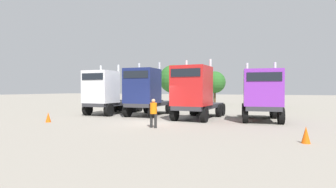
% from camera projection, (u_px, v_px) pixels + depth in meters
% --- Properties ---
extents(ground, '(200.00, 200.00, 0.00)m').
position_uv_depth(ground, '(151.00, 123.00, 17.54)').
color(ground, gray).
extents(semi_truck_white, '(2.55, 6.41, 4.41)m').
position_uv_depth(semi_truck_white, '(106.00, 93.00, 23.26)').
color(semi_truck_white, '#333338').
rests_on(semi_truck_white, ground).
extents(semi_truck_navy, '(2.84, 6.32, 4.51)m').
position_uv_depth(semi_truck_navy, '(146.00, 92.00, 21.98)').
color(semi_truck_navy, '#333338').
rests_on(semi_truck_navy, ground).
extents(semi_truck_red, '(2.79, 6.47, 4.48)m').
position_uv_depth(semi_truck_red, '(195.00, 92.00, 19.31)').
color(semi_truck_red, '#333338').
rests_on(semi_truck_red, ground).
extents(semi_truck_purple, '(3.27, 6.04, 4.16)m').
position_uv_depth(semi_truck_purple, '(262.00, 94.00, 18.23)').
color(semi_truck_purple, '#333338').
rests_on(semi_truck_purple, ground).
extents(visitor_in_hivis, '(0.45, 0.43, 1.68)m').
position_uv_depth(visitor_in_hivis, '(153.00, 111.00, 15.33)').
color(visitor_in_hivis, '#242424').
rests_on(visitor_in_hivis, ground).
extents(traffic_cone_near, '(0.36, 0.36, 0.68)m').
position_uv_depth(traffic_cone_near, '(48.00, 117.00, 17.93)').
color(traffic_cone_near, '#F2590C').
rests_on(traffic_cone_near, ground).
extents(traffic_cone_mid, '(0.36, 0.36, 0.71)m').
position_uv_depth(traffic_cone_mid, '(306.00, 135.00, 10.89)').
color(traffic_cone_mid, '#F2590C').
rests_on(traffic_cone_mid, ground).
extents(oak_far_left, '(4.31, 4.31, 5.96)m').
position_uv_depth(oak_far_left, '(173.00, 79.00, 40.12)').
color(oak_far_left, '#4C3823').
rests_on(oak_far_left, ground).
extents(oak_far_centre, '(3.22, 3.22, 4.91)m').
position_uv_depth(oak_far_centre, '(215.00, 82.00, 39.08)').
color(oak_far_centre, '#4C3823').
rests_on(oak_far_centre, ground).
extents(oak_far_right, '(3.14, 3.14, 4.85)m').
position_uv_depth(oak_far_right, '(271.00, 81.00, 32.77)').
color(oak_far_right, '#4C3823').
rests_on(oak_far_right, ground).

